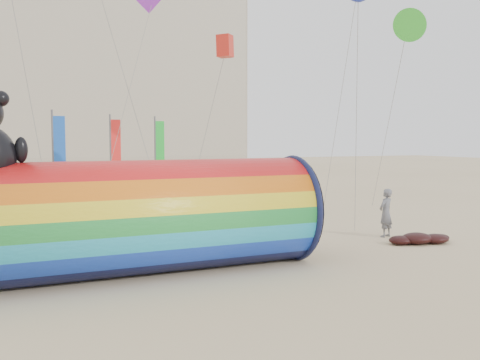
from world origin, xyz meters
name	(u,v)px	position (x,y,z in m)	size (l,w,h in m)	color
ground	(245,260)	(0.00, 0.00, 0.00)	(160.00, 160.00, 0.00)	#CCB58C
windsock_assembly	(124,215)	(-3.84, -0.28, 1.69)	(11.03, 3.36, 5.09)	red
kite_handler	(386,213)	(6.62, 1.34, 0.94)	(0.69, 0.45, 1.88)	slate
fabric_bundle	(420,239)	(6.95, -0.19, 0.17)	(2.62, 1.35, 0.41)	#370C0A
festival_banners	(115,159)	(-1.03, 15.37, 2.64)	(7.19, 5.59, 5.20)	#59595E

